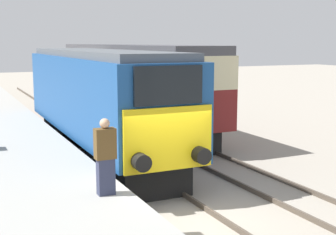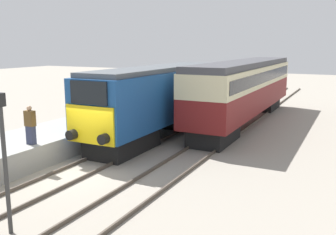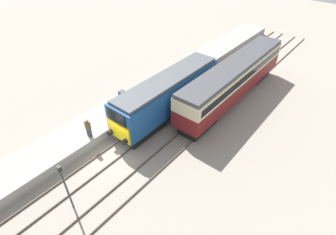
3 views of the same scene
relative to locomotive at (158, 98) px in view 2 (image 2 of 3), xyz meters
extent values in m
plane|color=gray|center=(0.00, -6.90, -2.20)|extent=(120.00, 120.00, 0.00)
cube|color=gray|center=(-3.30, 1.10, -1.68)|extent=(3.50, 50.00, 1.04)
cube|color=#4C4238|center=(-0.72, -1.90, -2.13)|extent=(0.07, 60.00, 0.14)
cube|color=#4C4238|center=(0.72, -1.90, -2.13)|extent=(0.07, 60.00, 0.14)
cube|color=#4C4238|center=(2.68, -1.90, -2.13)|extent=(0.07, 60.00, 0.14)
cube|color=#4C4238|center=(4.12, -1.90, -2.13)|extent=(0.07, 60.00, 0.14)
cube|color=black|center=(0.00, -3.59, -1.70)|extent=(2.03, 4.00, 1.00)
cube|color=black|center=(0.00, 3.67, -1.70)|extent=(2.03, 4.00, 1.00)
cube|color=navy|center=(0.00, 0.04, 0.18)|extent=(2.70, 12.26, 2.76)
cube|color=yellow|center=(0.00, -6.13, -0.37)|extent=(2.48, 0.10, 1.65)
cube|color=black|center=(0.00, -6.13, 1.01)|extent=(1.89, 0.10, 0.99)
cube|color=#4C5156|center=(0.00, 0.04, 1.68)|extent=(2.38, 11.77, 0.24)
cylinder|color=black|center=(-0.85, -6.34, -0.85)|extent=(0.44, 0.35, 0.44)
cylinder|color=black|center=(0.85, -6.34, -0.85)|extent=(0.44, 0.35, 0.44)
cube|color=black|center=(3.40, 0.06, -1.72)|extent=(1.89, 3.60, 0.95)
cube|color=black|center=(3.40, 12.12, -1.72)|extent=(1.89, 3.60, 0.95)
cube|color=maroon|center=(3.40, 6.09, -0.45)|extent=(2.70, 16.46, 1.59)
cube|color=beige|center=(3.40, 6.09, 0.97)|extent=(2.71, 16.46, 1.25)
cube|color=black|center=(3.40, 6.09, 0.97)|extent=(2.75, 15.80, 0.69)
cube|color=#424247|center=(3.40, 6.09, 1.77)|extent=(2.48, 16.46, 0.36)
cube|color=#2D334C|center=(-2.11, -7.43, -0.76)|extent=(0.36, 0.24, 0.79)
cube|color=brown|center=(-2.11, -7.43, -0.04)|extent=(0.44, 0.26, 0.66)
sphere|color=tan|center=(-2.11, -7.43, 0.40)|extent=(0.21, 0.21, 0.21)
cylinder|color=#333333|center=(1.70, -11.90, -0.40)|extent=(0.12, 0.12, 3.60)
cube|color=black|center=(1.70, -11.90, 1.58)|extent=(0.24, 0.20, 0.36)
cube|color=#4C4C51|center=(-4.33, -1.77, -0.86)|extent=(0.70, 0.56, 0.60)
camera|label=1|loc=(-5.04, -16.77, 2.09)|focal=50.00mm
camera|label=2|loc=(9.99, -18.57, 2.99)|focal=40.00mm
camera|label=3|loc=(12.86, -15.65, 13.08)|focal=28.00mm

